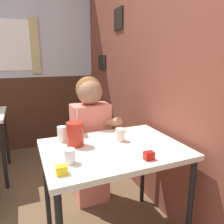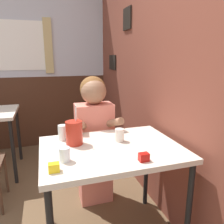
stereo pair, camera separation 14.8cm
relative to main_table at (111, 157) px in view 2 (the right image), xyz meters
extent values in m
cube|color=brown|center=(0.57, 0.93, 0.65)|extent=(0.06, 4.46, 2.70)
cube|color=black|center=(0.53, 1.09, 1.11)|extent=(0.02, 0.22, 0.24)
cube|color=black|center=(0.53, 1.62, 0.62)|extent=(0.02, 0.27, 0.20)
cube|color=silver|center=(-0.64, 2.19, 1.20)|extent=(5.36, 0.06, 1.60)
cube|color=#472819|center=(-0.64, 2.19, -0.15)|extent=(5.36, 0.06, 1.10)
cube|color=white|center=(-0.76, 2.15, 0.85)|extent=(0.79, 0.01, 0.69)
cube|color=tan|center=(-0.31, 2.14, 0.85)|extent=(0.12, 0.02, 0.79)
cube|color=beige|center=(0.00, 0.00, 0.06)|extent=(0.97, 0.71, 0.04)
cylinder|color=black|center=(0.44, -0.32, -0.33)|extent=(0.04, 0.04, 0.74)
cylinder|color=black|center=(-0.44, 0.32, -0.33)|extent=(0.04, 0.04, 0.74)
cylinder|color=black|center=(0.44, 0.32, -0.33)|extent=(0.04, 0.04, 0.74)
cylinder|color=black|center=(-0.79, 1.09, -0.33)|extent=(0.04, 0.04, 0.74)
cylinder|color=black|center=(-0.79, 1.70, -0.33)|extent=(0.04, 0.04, 0.74)
cylinder|color=#4C3323|center=(-0.86, 0.92, -0.49)|extent=(0.03, 0.03, 0.41)
cylinder|color=#4C3323|center=(-0.86, 0.56, -0.49)|extent=(0.03, 0.03, 0.41)
cube|color=#EA7F6B|center=(0.00, 0.53, -0.48)|extent=(0.31, 0.20, 0.44)
cube|color=#EA7F6B|center=(0.00, 0.53, 0.01)|extent=(0.34, 0.20, 0.53)
sphere|color=brown|center=(0.00, 0.56, 0.41)|extent=(0.23, 0.23, 0.23)
sphere|color=#9E7051|center=(0.00, 0.53, 0.39)|extent=(0.23, 0.23, 0.23)
cylinder|color=#9E7051|center=(-0.14, 0.39, 0.13)|extent=(0.14, 0.27, 0.15)
cylinder|color=#9E7051|center=(0.14, 0.39, 0.13)|extent=(0.14, 0.27, 0.15)
cylinder|color=#B22819|center=(-0.24, 0.13, 0.17)|extent=(0.12, 0.12, 0.17)
cylinder|color=white|center=(-0.22, 0.13, 0.30)|extent=(0.01, 0.04, 0.14)
cylinder|color=silver|center=(-0.33, -0.12, 0.12)|extent=(0.07, 0.07, 0.09)
cylinder|color=silver|center=(-0.31, 0.24, 0.14)|extent=(0.07, 0.07, 0.11)
cylinder|color=silver|center=(0.09, 0.08, 0.13)|extent=(0.07, 0.07, 0.10)
cube|color=#B7140F|center=(0.12, -0.27, 0.11)|extent=(0.06, 0.04, 0.05)
cube|color=yellow|center=(-0.40, -0.23, 0.11)|extent=(0.06, 0.04, 0.05)
camera|label=1|loc=(-0.56, -1.31, 0.69)|focal=35.00mm
camera|label=2|loc=(-0.43, -1.36, 0.69)|focal=35.00mm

